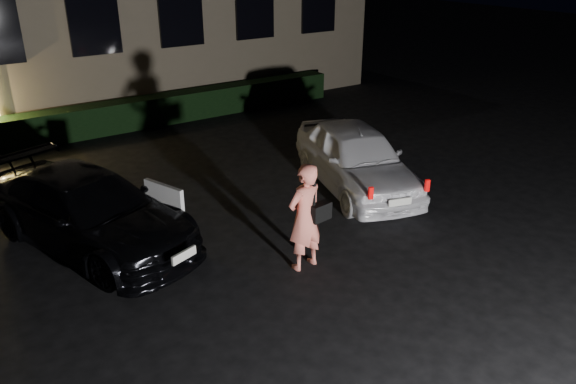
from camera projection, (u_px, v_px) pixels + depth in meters
ground at (344, 307)px, 8.46m from camera, size 80.00×80.00×0.00m
hedge at (111, 117)px, 16.19m from camera, size 15.00×0.70×0.85m
sedan at (90, 211)px, 9.97m from camera, size 3.26×4.95×1.33m
hatch at (356, 157)px, 12.33m from camera, size 2.82×4.49×1.42m
man at (305, 217)px, 9.15m from camera, size 0.81×0.52×1.86m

